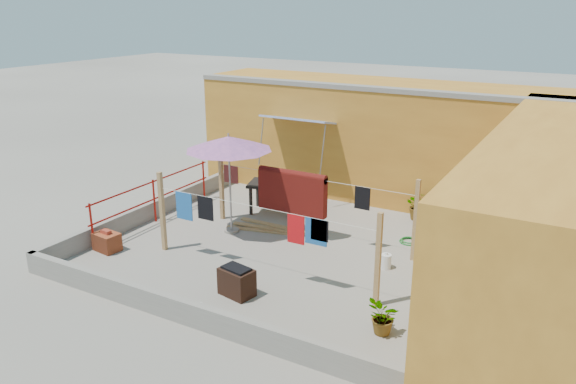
% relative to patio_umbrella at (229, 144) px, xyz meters
% --- Properties ---
extents(ground, '(80.00, 80.00, 0.00)m').
position_rel_patio_umbrella_xyz_m(ground, '(1.80, -0.19, -2.17)').
color(ground, '#9E998E').
rests_on(ground, ground).
extents(wall_back, '(11.00, 3.27, 3.21)m').
position_rel_patio_umbrella_xyz_m(wall_back, '(2.29, 4.50, -0.56)').
color(wall_back, orange).
rests_on(wall_back, ground).
extents(wall_right, '(2.40, 9.00, 3.20)m').
position_rel_patio_umbrella_xyz_m(wall_right, '(7.00, -0.19, -0.57)').
color(wall_right, orange).
rests_on(wall_right, ground).
extents(parapet_front, '(8.30, 0.16, 0.44)m').
position_rel_patio_umbrella_xyz_m(parapet_front, '(1.80, -3.77, -1.95)').
color(parapet_front, gray).
rests_on(parapet_front, ground).
extents(parapet_left, '(0.16, 7.30, 0.44)m').
position_rel_patio_umbrella_xyz_m(parapet_left, '(-2.28, -0.19, -1.95)').
color(parapet_left, gray).
rests_on(parapet_left, ground).
extents(red_railing, '(0.05, 4.20, 1.10)m').
position_rel_patio_umbrella_xyz_m(red_railing, '(-2.05, -0.39, -1.45)').
color(red_railing, '#9D160F').
rests_on(red_railing, ground).
extents(clothesline_rig, '(5.09, 2.35, 1.80)m').
position_rel_patio_umbrella_xyz_m(clothesline_rig, '(1.41, 0.37, -1.16)').
color(clothesline_rig, tan).
rests_on(clothesline_rig, ground).
extents(patio_umbrella, '(2.04, 2.04, 2.42)m').
position_rel_patio_umbrella_xyz_m(patio_umbrella, '(0.00, 0.00, 0.00)').
color(patio_umbrella, gray).
rests_on(patio_umbrella, ground).
extents(outdoor_table, '(1.86, 1.31, 0.79)m').
position_rel_patio_umbrella_xyz_m(outdoor_table, '(0.37, 1.76, -1.46)').
color(outdoor_table, black).
rests_on(outdoor_table, ground).
extents(brick_stack, '(0.60, 0.47, 0.49)m').
position_rel_patio_umbrella_xyz_m(brick_stack, '(-1.78, -2.26, -1.96)').
color(brick_stack, '#A74626').
rests_on(brick_stack, ground).
extents(lumber_pile, '(2.09, 0.62, 0.13)m').
position_rel_patio_umbrella_xyz_m(lumber_pile, '(0.78, 0.50, -2.11)').
color(lumber_pile, tan).
rests_on(lumber_pile, ground).
extents(brazier, '(0.70, 0.54, 0.57)m').
position_rel_patio_umbrella_xyz_m(brazier, '(1.88, -2.51, -1.89)').
color(brazier, '#311C13').
rests_on(brazier, ground).
extents(white_basin, '(0.45, 0.45, 0.08)m').
position_rel_patio_umbrella_xyz_m(white_basin, '(1.55, -3.39, -2.13)').
color(white_basin, silver).
rests_on(white_basin, ground).
extents(water_jug_a, '(0.22, 0.22, 0.35)m').
position_rel_patio_umbrella_xyz_m(water_jug_a, '(3.93, -0.06, -2.02)').
color(water_jug_a, silver).
rests_on(water_jug_a, ground).
extents(water_jug_b, '(0.20, 0.20, 0.32)m').
position_rel_patio_umbrella_xyz_m(water_jug_b, '(5.50, -0.05, -2.03)').
color(water_jug_b, silver).
rests_on(water_jug_b, ground).
extents(green_hose, '(0.46, 0.46, 0.07)m').
position_rel_patio_umbrella_xyz_m(green_hose, '(3.94, 1.49, -2.14)').
color(green_hose, '#197227').
rests_on(green_hose, ground).
extents(plant_back_a, '(0.89, 0.86, 0.76)m').
position_rel_patio_umbrella_xyz_m(plant_back_a, '(3.68, 3.01, -1.79)').
color(plant_back_a, '#175119').
rests_on(plant_back_a, ground).
extents(plant_back_b, '(0.42, 0.42, 0.60)m').
position_rel_patio_umbrella_xyz_m(plant_back_b, '(3.98, 2.97, -1.87)').
color(plant_back_b, '#175119').
rests_on(plant_back_b, ground).
extents(plant_right_a, '(0.55, 0.48, 0.88)m').
position_rel_patio_umbrella_xyz_m(plant_right_a, '(5.50, 2.57, -1.73)').
color(plant_right_a, '#175119').
rests_on(plant_right_a, ground).
extents(plant_right_b, '(0.42, 0.49, 0.80)m').
position_rel_patio_umbrella_xyz_m(plant_right_b, '(5.50, 0.11, -1.77)').
color(plant_right_b, '#175119').
rests_on(plant_right_b, ground).
extents(plant_right_c, '(0.60, 0.65, 0.62)m').
position_rel_patio_umbrella_xyz_m(plant_right_c, '(4.74, -2.44, -1.86)').
color(plant_right_c, '#175119').
rests_on(plant_right_c, ground).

